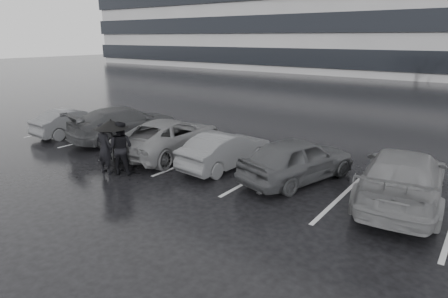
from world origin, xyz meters
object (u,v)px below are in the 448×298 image
pedestrian_left (105,148)px  car_east (402,176)px  car_west_a (226,150)px  car_west_d (73,122)px  pedestrian_right (120,148)px  car_west_b (170,136)px  car_west_c (126,123)px  car_main (298,159)px

pedestrian_left → car_east: bearing=-163.9°
car_west_a → car_west_d: 8.48m
pedestrian_left → pedestrian_right: bearing=-153.6°
car_west_d → pedestrian_right: bearing=161.3°
car_west_b → car_east: car_east is taller
pedestrian_right → car_west_d: bearing=-44.3°
car_west_d → car_west_a: bearing=-176.1°
car_east → pedestrian_left: bearing=15.1°
car_east → pedestrian_right: bearing=14.5°
car_west_c → car_west_d: 2.85m
car_west_d → car_main: bearing=-175.4°
car_west_b → pedestrian_left: pedestrian_left is taller
car_west_d → car_west_b: bearing=-174.5°
car_west_b → pedestrian_right: bearing=89.1°
car_west_d → pedestrian_left: (5.60, -2.39, 0.25)m
car_main → car_west_d: size_ratio=1.12×
car_west_d → car_east: (14.10, 1.01, 0.13)m
car_west_d → car_east: 14.14m
pedestrian_left → car_west_b: bearing=-99.3°
car_main → pedestrian_left: (-5.48, -3.19, 0.15)m
car_west_c → pedestrian_left: bearing=142.4°
car_west_a → car_west_d: bearing=7.4°
car_west_a → car_east: car_east is taller
car_east → pedestrian_left: (-8.50, -3.41, 0.12)m
car_west_c → car_west_d: size_ratio=1.36×
car_west_a → car_west_c: 5.76m
car_east → car_west_b: bearing=-3.2°
car_west_c → car_west_d: car_west_c is taller
pedestrian_left → car_west_c: bearing=-54.1°
car_west_a → pedestrian_right: bearing=51.3°
car_main → car_east: (3.03, 0.21, 0.03)m
car_west_b → car_west_c: size_ratio=0.98×
car_west_a → pedestrian_left: bearing=49.2°
pedestrian_right → pedestrian_left: bearing=6.9°
car_west_a → car_east: 5.66m
car_west_c → car_east: car_east is taller
car_west_a → car_west_d: size_ratio=1.02×
car_main → pedestrian_left: size_ratio=2.41×
car_west_b → car_west_c: (-3.07, 0.35, 0.04)m
car_main → car_west_d: car_main is taller
car_main → car_west_b: size_ratio=0.84×
car_main → car_west_a: (-2.61, -0.30, -0.08)m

